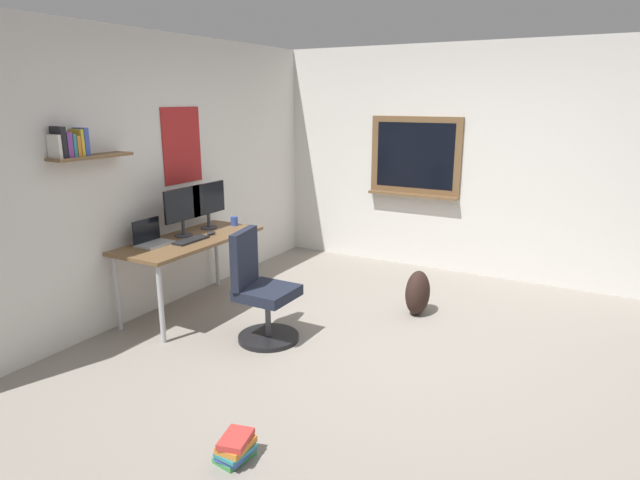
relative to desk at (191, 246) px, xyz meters
name	(u,v)px	position (x,y,z in m)	size (l,w,h in m)	color
ground_plane	(393,355)	(0.05, -2.05, -0.65)	(5.20, 5.20, 0.00)	gray
wall_back	(158,174)	(0.04, 0.40, 0.65)	(5.00, 0.30, 2.60)	silver
wall_right	(476,162)	(2.50, -2.02, 0.65)	(0.22, 5.00, 2.60)	silver
desk	(191,246)	(0.00, 0.00, 0.00)	(1.46, 0.65, 0.72)	brown
office_chair	(260,294)	(-0.21, -0.94, -0.25)	(0.52, 0.53, 0.95)	black
laptop	(152,238)	(-0.33, 0.15, 0.13)	(0.31, 0.21, 0.23)	#ADAFB5
monitor_primary	(183,208)	(0.04, 0.10, 0.34)	(0.46, 0.17, 0.46)	#38383D
monitor_secondary	(208,202)	(0.40, 0.10, 0.34)	(0.46, 0.17, 0.46)	#38383D
keyboard	(191,240)	(-0.07, -0.08, 0.08)	(0.37, 0.13, 0.02)	black
computer_mouse	(211,233)	(0.21, -0.08, 0.09)	(0.10, 0.06, 0.03)	#262628
coffee_mug	(234,221)	(0.63, -0.03, 0.12)	(0.08, 0.08, 0.09)	#334CA5
backpack	(418,293)	(0.97, -1.92, -0.44)	(0.32, 0.22, 0.43)	black
book_stack_on_floor	(236,448)	(-1.60, -1.75, -0.57)	(0.24, 0.21, 0.16)	#3D934C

